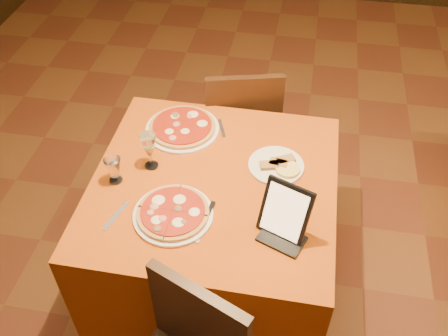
% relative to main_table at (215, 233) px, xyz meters
% --- Properties ---
extents(floor, '(6.00, 7.00, 0.01)m').
position_rel_main_table_xyz_m(floor, '(0.43, 0.05, -0.38)').
color(floor, '#5E2D19').
rests_on(floor, ground).
extents(main_table, '(1.10, 1.10, 0.75)m').
position_rel_main_table_xyz_m(main_table, '(0.00, 0.00, 0.00)').
color(main_table, '#AC470B').
rests_on(main_table, floor).
extents(chair_main_far, '(0.47, 0.47, 0.91)m').
position_rel_main_table_xyz_m(chair_main_far, '(0.00, 0.79, 0.08)').
color(chair_main_far, black).
rests_on(chair_main_far, floor).
extents(pizza_near, '(0.34, 0.34, 0.03)m').
position_rel_main_table_xyz_m(pizza_near, '(-0.13, -0.23, 0.39)').
color(pizza_near, white).
rests_on(pizza_near, main_table).
extents(pizza_far, '(0.37, 0.37, 0.03)m').
position_rel_main_table_xyz_m(pizza_far, '(-0.22, 0.32, 0.39)').
color(pizza_far, white).
rests_on(pizza_far, main_table).
extents(cutlet_dish, '(0.26, 0.26, 0.03)m').
position_rel_main_table_xyz_m(cutlet_dish, '(0.27, 0.14, 0.39)').
color(cutlet_dish, white).
rests_on(cutlet_dish, main_table).
extents(wine_glass, '(0.09, 0.09, 0.19)m').
position_rel_main_table_xyz_m(wine_glass, '(-0.30, 0.04, 0.47)').
color(wine_glass, '#F4E68A').
rests_on(wine_glass, main_table).
extents(water_glass, '(0.08, 0.08, 0.13)m').
position_rel_main_table_xyz_m(water_glass, '(-0.44, -0.08, 0.44)').
color(water_glass, silver).
rests_on(water_glass, main_table).
extents(tablet, '(0.22, 0.17, 0.24)m').
position_rel_main_table_xyz_m(tablet, '(0.33, -0.23, 0.49)').
color(tablet, black).
rests_on(tablet, main_table).
extents(knife, '(0.04, 0.19, 0.01)m').
position_rel_main_table_xyz_m(knife, '(0.01, -0.26, 0.38)').
color(knife, silver).
rests_on(knife, main_table).
extents(fork_near, '(0.07, 0.17, 0.01)m').
position_rel_main_table_xyz_m(fork_near, '(-0.37, -0.28, 0.38)').
color(fork_near, silver).
rests_on(fork_near, main_table).
extents(fork_far, '(0.06, 0.14, 0.01)m').
position_rel_main_table_xyz_m(fork_far, '(-0.03, 0.37, 0.38)').
color(fork_far, silver).
rests_on(fork_far, main_table).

